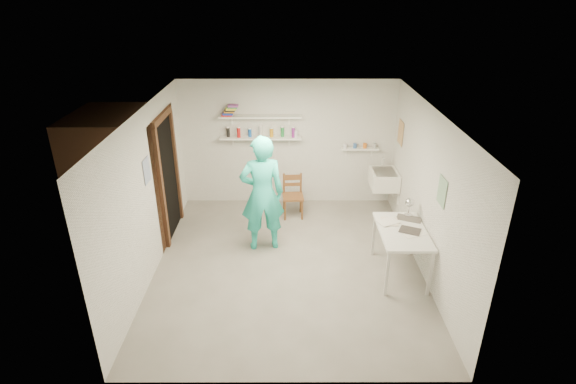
{
  "coord_description": "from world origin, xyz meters",
  "views": [
    {
      "loc": [
        -0.01,
        -5.8,
        3.94
      ],
      "look_at": [
        0.0,
        0.4,
        1.05
      ],
      "focal_mm": 28.0,
      "sensor_mm": 36.0,
      "label": 1
    }
  ],
  "objects_px": {
    "man": "(262,194)",
    "wall_clock": "(265,170)",
    "desk_lamp": "(410,202)",
    "wooden_chair": "(293,197)",
    "belfast_sink": "(384,179)",
    "work_table": "(400,252)"
  },
  "relations": [
    {
      "from": "wooden_chair",
      "to": "desk_lamp",
      "type": "bearing_deg",
      "value": -42.52
    },
    {
      "from": "wall_clock",
      "to": "work_table",
      "type": "height_order",
      "value": "wall_clock"
    },
    {
      "from": "wooden_chair",
      "to": "work_table",
      "type": "height_order",
      "value": "wooden_chair"
    },
    {
      "from": "man",
      "to": "wooden_chair",
      "type": "relative_size",
      "value": 2.38
    },
    {
      "from": "wall_clock",
      "to": "work_table",
      "type": "relative_size",
      "value": 0.31
    },
    {
      "from": "belfast_sink",
      "to": "man",
      "type": "height_order",
      "value": "man"
    },
    {
      "from": "wall_clock",
      "to": "desk_lamp",
      "type": "relative_size",
      "value": 2.46
    },
    {
      "from": "wooden_chair",
      "to": "work_table",
      "type": "bearing_deg",
      "value": -53.67
    },
    {
      "from": "work_table",
      "to": "desk_lamp",
      "type": "xyz_separation_m",
      "value": [
        0.18,
        0.44,
        0.59
      ]
    },
    {
      "from": "belfast_sink",
      "to": "wall_clock",
      "type": "relative_size",
      "value": 1.75
    },
    {
      "from": "belfast_sink",
      "to": "wall_clock",
      "type": "distance_m",
      "value": 2.39
    },
    {
      "from": "man",
      "to": "wooden_chair",
      "type": "bearing_deg",
      "value": -124.36
    },
    {
      "from": "belfast_sink",
      "to": "desk_lamp",
      "type": "distance_m",
      "value": 1.51
    },
    {
      "from": "belfast_sink",
      "to": "desk_lamp",
      "type": "height_order",
      "value": "desk_lamp"
    },
    {
      "from": "man",
      "to": "wall_clock",
      "type": "bearing_deg",
      "value": -108.5
    },
    {
      "from": "work_table",
      "to": "belfast_sink",
      "type": "bearing_deg",
      "value": 86.74
    },
    {
      "from": "belfast_sink",
      "to": "wooden_chair",
      "type": "height_order",
      "value": "belfast_sink"
    },
    {
      "from": "wall_clock",
      "to": "wooden_chair",
      "type": "height_order",
      "value": "wall_clock"
    },
    {
      "from": "wall_clock",
      "to": "desk_lamp",
      "type": "distance_m",
      "value": 2.28
    },
    {
      "from": "man",
      "to": "wall_clock",
      "type": "xyz_separation_m",
      "value": [
        0.04,
        0.22,
        0.32
      ]
    },
    {
      "from": "desk_lamp",
      "to": "man",
      "type": "bearing_deg",
      "value": 171.88
    },
    {
      "from": "man",
      "to": "wall_clock",
      "type": "relative_size",
      "value": 5.56
    }
  ]
}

